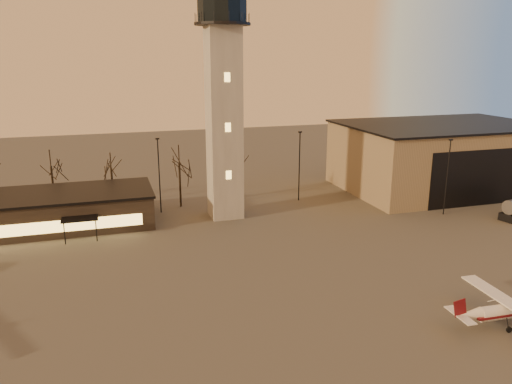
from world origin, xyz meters
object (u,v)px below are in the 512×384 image
terminal (47,211)px  cessna_front (504,314)px  control_tower (224,90)px  hangar (441,156)px

terminal → cessna_front: 50.70m
cessna_front → control_tower: bearing=115.9°
hangar → cessna_front: size_ratio=3.05×
control_tower → terminal: bearing=174.9°
hangar → terminal: size_ratio=1.20×
terminal → cessna_front: terminal is taller
terminal → hangar: bearing=2.0°
hangar → control_tower: bearing=-173.7°
hangar → terminal: hangar is taller
hangar → terminal: (-57.99, -2.00, -3.00)m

